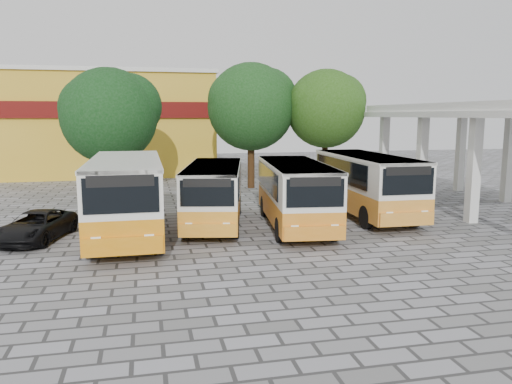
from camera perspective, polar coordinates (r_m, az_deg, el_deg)
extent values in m
plane|color=slate|center=(19.45, 7.37, -5.64)|extent=(90.00, 90.00, 0.00)
cube|color=silver|center=(31.71, 14.41, 4.32)|extent=(0.45, 0.45, 5.00)
cube|color=silver|center=(34.43, 22.33, 4.27)|extent=(0.45, 0.45, 5.00)
cube|color=silver|center=(27.55, 25.84, 8.72)|extent=(6.60, 15.60, 0.40)
cube|color=silver|center=(27.54, 25.79, 7.99)|extent=(6.80, 15.80, 0.30)
cube|color=gold|center=(43.93, -18.59, 7.27)|extent=(20.00, 10.00, 8.00)
cube|color=#590C0A|center=(38.86, -19.45, 8.86)|extent=(20.00, 0.20, 1.20)
cube|color=silver|center=(44.05, -18.86, 12.67)|extent=(20.40, 10.40, 0.30)
cube|color=orange|center=(20.53, -14.50, -2.29)|extent=(2.60, 8.63, 1.13)
cube|color=silver|center=(20.32, -14.65, 1.48)|extent=(2.60, 8.63, 1.59)
cube|color=silver|center=(20.24, -14.73, 3.52)|extent=(2.65, 8.63, 0.13)
cube|color=black|center=(20.41, -18.34, 1.39)|extent=(0.06, 7.12, 1.13)
cube|color=black|center=(20.31, -10.94, 1.65)|extent=(0.06, 7.12, 1.13)
cube|color=black|center=(16.02, -15.18, -0.38)|extent=(2.32, 0.05, 1.13)
cube|color=black|center=(15.96, -15.24, 1.22)|extent=(2.05, 0.06, 0.37)
cylinder|color=black|center=(17.97, -18.46, -5.46)|extent=(0.30, 1.08, 1.08)
cylinder|color=black|center=(17.87, -10.98, -5.24)|extent=(0.30, 1.08, 1.08)
cylinder|color=black|center=(23.43, -17.09, -2.13)|extent=(0.30, 1.08, 1.08)
cylinder|color=black|center=(23.35, -11.38, -1.95)|extent=(0.30, 1.08, 1.08)
cube|color=orange|center=(22.03, -4.78, -1.67)|extent=(3.64, 7.65, 0.97)
cube|color=silver|center=(21.85, -4.82, 1.32)|extent=(3.64, 7.65, 1.35)
cube|color=silver|center=(21.78, -4.84, 2.94)|extent=(3.69, 7.66, 0.11)
cube|color=black|center=(21.73, -7.75, 1.26)|extent=(1.27, 5.95, 0.97)
cube|color=black|center=(22.03, -1.92, 1.44)|extent=(1.27, 5.95, 0.97)
cube|color=black|center=(18.23, -3.24, -0.11)|extent=(1.95, 0.45, 0.97)
cube|color=black|center=(18.17, -3.26, 1.09)|extent=(1.72, 0.41, 0.31)
cylinder|color=black|center=(19.67, -6.69, -4.08)|extent=(0.26, 0.92, 0.92)
cylinder|color=black|center=(19.96, -1.00, -3.83)|extent=(0.26, 0.92, 0.92)
cylinder|color=black|center=(24.34, -7.85, -1.62)|extent=(0.26, 0.92, 0.92)
cylinder|color=black|center=(24.57, -3.23, -1.45)|extent=(0.26, 0.92, 0.92)
cube|color=orange|center=(21.62, 4.49, -1.76)|extent=(3.19, 7.93, 1.01)
cube|color=silver|center=(21.43, 4.53, 1.44)|extent=(3.19, 7.93, 1.42)
cube|color=silver|center=(21.36, 4.55, 3.17)|extent=(3.23, 7.94, 0.12)
cube|color=black|center=(21.11, 1.47, 1.39)|extent=(0.78, 6.33, 1.01)
cube|color=black|center=(21.80, 7.49, 1.55)|extent=(0.78, 6.33, 1.01)
cube|color=black|center=(17.79, 8.18, -0.09)|extent=(2.07, 0.29, 1.01)
cube|color=black|center=(17.74, 8.21, 1.20)|extent=(1.83, 0.27, 0.33)
cylinder|color=black|center=(19.05, 3.67, -4.39)|extent=(0.27, 0.96, 0.96)
cylinder|color=black|center=(19.72, 9.51, -4.04)|extent=(0.27, 0.96, 0.96)
cylinder|color=black|center=(23.81, 0.31, -1.71)|extent=(0.27, 0.96, 0.96)
cylinder|color=black|center=(24.35, 5.10, -1.51)|extent=(0.27, 0.96, 0.96)
cube|color=orange|center=(24.51, 12.44, -0.58)|extent=(2.66, 8.17, 1.06)
cube|color=silver|center=(24.34, 12.54, 2.39)|extent=(2.66, 8.17, 1.49)
cube|color=silver|center=(24.28, 12.59, 3.99)|extent=(2.71, 8.17, 0.12)
cube|color=black|center=(23.84, 9.84, 2.37)|extent=(0.24, 6.69, 1.06)
cube|color=black|center=(24.89, 15.12, 2.46)|extent=(0.24, 6.69, 1.06)
cube|color=black|center=(20.75, 17.28, 1.16)|extent=(2.18, 0.11, 1.06)
cube|color=black|center=(20.70, 17.34, 2.33)|extent=(1.93, 0.11, 0.34)
cylinder|color=black|center=(21.78, 12.70, -2.85)|extent=(0.28, 1.01, 1.01)
cylinder|color=black|center=(22.79, 17.69, -2.54)|extent=(0.28, 1.01, 1.01)
cylinder|color=black|center=(26.56, 7.88, -0.64)|extent=(0.28, 1.01, 1.01)
cylinder|color=black|center=(27.39, 12.17, -0.47)|extent=(0.28, 1.01, 1.01)
cylinder|color=#462D1C|center=(31.16, -16.21, 2.83)|extent=(0.39, 0.39, 3.54)
sphere|color=black|center=(31.01, -16.45, 8.35)|extent=(5.65, 5.65, 5.65)
sphere|color=black|center=(31.26, -14.37, 9.47)|extent=(3.96, 3.96, 3.96)
sphere|color=black|center=(30.89, -18.36, 9.05)|extent=(3.67, 3.67, 3.67)
cylinder|color=#3E2511|center=(33.21, -0.57, 3.81)|extent=(0.46, 0.46, 3.88)
sphere|color=#0F380E|center=(33.09, -0.58, 9.71)|extent=(5.72, 5.72, 5.72)
sphere|color=#0F380E|center=(33.65, 1.25, 10.67)|extent=(4.00, 4.00, 4.00)
sphere|color=#0F380E|center=(32.71, -2.25, 10.47)|extent=(3.72, 3.72, 3.72)
cylinder|color=black|center=(33.51, 7.86, 3.64)|extent=(0.39, 0.39, 3.72)
sphere|color=#1F480C|center=(33.38, 7.99, 9.41)|extent=(5.12, 5.12, 5.12)
sphere|color=#1F480C|center=(34.04, 9.47, 10.23)|extent=(3.59, 3.59, 3.59)
sphere|color=#1F480C|center=(32.90, 6.64, 10.12)|extent=(3.33, 3.33, 3.33)
imported|color=black|center=(21.15, -23.83, -3.58)|extent=(2.89, 4.42, 1.13)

